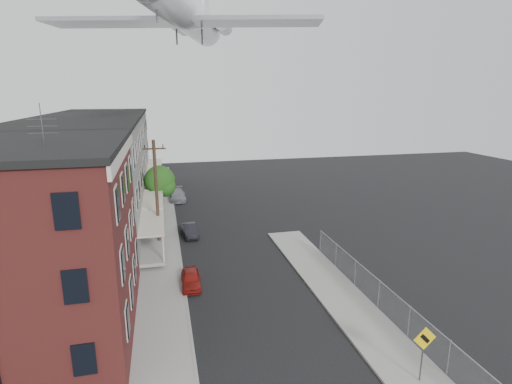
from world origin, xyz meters
TOP-DOWN VIEW (x-y plane):
  - sidewalk_left at (-5.50, 24.00)m, footprint 3.00×62.00m
  - sidewalk_right at (5.50, 6.00)m, footprint 3.00×26.00m
  - curb_left at (-4.05, 24.00)m, footprint 0.15×62.00m
  - curb_right at (4.05, 6.00)m, footprint 0.15×26.00m
  - corner_building at (-12.00, 7.00)m, footprint 10.31×12.30m
  - row_house_a at (-11.96, 16.50)m, footprint 11.98×7.00m
  - row_house_b at (-11.96, 23.50)m, footprint 11.98×7.00m
  - row_house_c at (-11.96, 30.50)m, footprint 11.98×7.00m
  - row_house_d at (-11.96, 37.50)m, footprint 11.98×7.00m
  - row_house_e at (-11.96, 44.50)m, footprint 11.98×7.00m
  - chainlink_fence at (7.00, 5.00)m, footprint 0.06×18.06m
  - warning_sign at (5.60, -1.03)m, footprint 1.10×0.11m
  - utility_pole at (-5.60, 18.00)m, footprint 1.80×0.26m
  - street_tree at (-5.27, 27.92)m, footprint 3.22×3.20m
  - car_near at (-3.60, 10.56)m, footprint 1.35×3.18m
  - car_mid at (-2.96, 20.29)m, footprint 1.48×3.42m
  - car_far at (-3.46, 33.18)m, footprint 1.87×4.47m
  - airplane at (-2.03, 25.11)m, footprint 23.84×27.27m

SIDE VIEW (x-z plane):
  - sidewalk_left at x=-5.50m, z-range 0.00..0.12m
  - sidewalk_right at x=5.50m, z-range 0.00..0.12m
  - curb_left at x=-4.05m, z-range 0.00..0.14m
  - curb_right at x=4.05m, z-range 0.00..0.14m
  - car_near at x=-3.60m, z-range 0.00..1.07m
  - car_mid at x=-2.96m, z-range 0.00..1.10m
  - car_far at x=-3.46m, z-range 0.00..1.29m
  - chainlink_fence at x=7.00m, z-range 0.05..1.95m
  - warning_sign at x=5.60m, z-range 0.48..3.28m
  - street_tree at x=-5.27m, z-range 0.85..6.05m
  - utility_pole at x=-5.60m, z-range 0.17..9.17m
  - row_house_a at x=-11.96m, z-range -0.02..10.28m
  - row_house_b at x=-11.96m, z-range -0.02..10.28m
  - row_house_c at x=-11.96m, z-range -0.02..10.28m
  - row_house_d at x=-11.96m, z-range -0.02..10.28m
  - row_house_e at x=-11.96m, z-range -0.02..10.28m
  - corner_building at x=-12.00m, z-range -0.91..11.24m
  - airplane at x=-2.03m, z-range 15.56..23.43m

